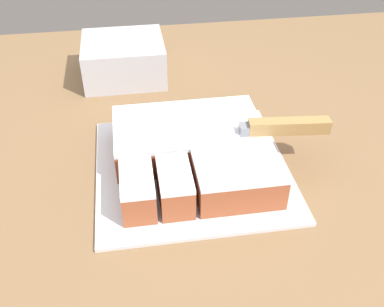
% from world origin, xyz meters
% --- Properties ---
extents(countertop, '(1.40, 1.10, 0.95)m').
position_xyz_m(countertop, '(0.00, 0.00, 0.47)').
color(countertop, brown).
rests_on(countertop, ground_plane).
extents(cake_board, '(0.31, 0.30, 0.01)m').
position_xyz_m(cake_board, '(-0.02, -0.07, 0.95)').
color(cake_board, silver).
rests_on(cake_board, countertop).
extents(cake, '(0.24, 0.24, 0.06)m').
position_xyz_m(cake, '(-0.01, -0.07, 0.98)').
color(cake, '#994C2D').
rests_on(cake, cake_board).
extents(knife, '(0.32, 0.05, 0.02)m').
position_xyz_m(knife, '(0.11, -0.07, 1.02)').
color(knife, silver).
rests_on(knife, cake).
extents(storage_box, '(0.17, 0.16, 0.08)m').
position_xyz_m(storage_box, '(-0.11, 0.27, 0.99)').
color(storage_box, '#B2B2B7').
rests_on(storage_box, countertop).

